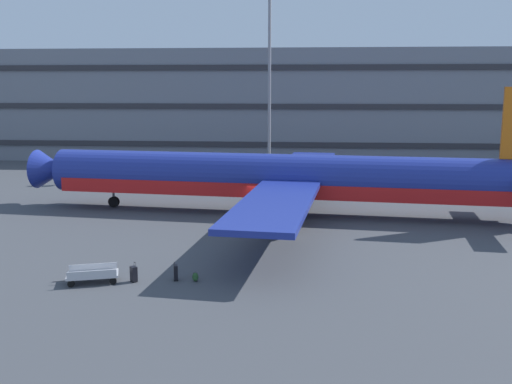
{
  "coord_description": "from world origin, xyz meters",
  "views": [
    {
      "loc": [
        2.96,
        -42.93,
        10.09
      ],
      "look_at": [
        -0.12,
        -4.36,
        3.0
      ],
      "focal_mm": 40.78,
      "sensor_mm": 36.0,
      "label": 1
    }
  ],
  "objects_px": {
    "suitcase_teal": "(134,274)",
    "suitcase_orange": "(176,272)",
    "baggage_cart": "(92,275)",
    "backpack_scuffed": "(195,277)",
    "airliner": "(287,178)"
  },
  "relations": [
    {
      "from": "suitcase_orange",
      "to": "baggage_cart",
      "type": "height_order",
      "value": "suitcase_orange"
    },
    {
      "from": "suitcase_teal",
      "to": "suitcase_orange",
      "type": "xyz_separation_m",
      "value": [
        2.13,
        0.43,
        -0.0
      ]
    },
    {
      "from": "baggage_cart",
      "to": "suitcase_teal",
      "type": "bearing_deg",
      "value": 6.63
    },
    {
      "from": "suitcase_orange",
      "to": "backpack_scuffed",
      "type": "bearing_deg",
      "value": -5.3
    },
    {
      "from": "airliner",
      "to": "suitcase_orange",
      "type": "distance_m",
      "value": 17.54
    },
    {
      "from": "airliner",
      "to": "suitcase_orange",
      "type": "bearing_deg",
      "value": -108.09
    },
    {
      "from": "backpack_scuffed",
      "to": "baggage_cart",
      "type": "bearing_deg",
      "value": -173.8
    },
    {
      "from": "suitcase_teal",
      "to": "suitcase_orange",
      "type": "relative_size",
      "value": 1.06
    },
    {
      "from": "suitcase_orange",
      "to": "baggage_cart",
      "type": "bearing_deg",
      "value": -170.97
    },
    {
      "from": "airliner",
      "to": "suitcase_teal",
      "type": "relative_size",
      "value": 41.28
    },
    {
      "from": "baggage_cart",
      "to": "backpack_scuffed",
      "type": "bearing_deg",
      "value": 6.2
    },
    {
      "from": "airliner",
      "to": "suitcase_teal",
      "type": "distance_m",
      "value": 18.69
    },
    {
      "from": "suitcase_teal",
      "to": "baggage_cart",
      "type": "height_order",
      "value": "suitcase_teal"
    },
    {
      "from": "backpack_scuffed",
      "to": "baggage_cart",
      "type": "height_order",
      "value": "baggage_cart"
    },
    {
      "from": "airliner",
      "to": "baggage_cart",
      "type": "distance_m",
      "value": 19.86
    }
  ]
}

